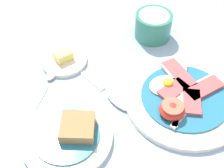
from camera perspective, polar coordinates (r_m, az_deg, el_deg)
ground_plane at (r=0.65m, az=6.57°, el=-6.39°), size 3.00×3.00×0.00m
breakfast_plate at (r=0.68m, az=12.84°, el=-2.44°), size 0.26×0.26×0.04m
bread_plate at (r=0.61m, az=-7.98°, el=-9.31°), size 0.18×0.18×0.04m
sugar_cup at (r=0.82m, az=7.54°, el=10.65°), size 0.09×0.09×0.07m
butter_dish at (r=0.76m, az=-8.79°, el=4.43°), size 0.11×0.11×0.03m
teaspoon_by_saucer at (r=0.68m, az=-0.32°, el=-1.94°), size 0.08×0.19×0.01m
teaspoon_near_cup at (r=0.72m, az=-11.33°, el=1.01°), size 0.13×0.16×0.01m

